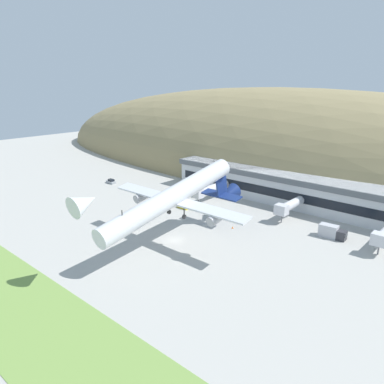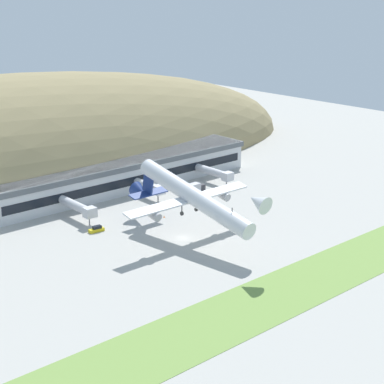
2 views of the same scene
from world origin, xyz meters
TOP-DOWN VIEW (x-y plane):
  - ground_plane at (0.00, 0.00)m, footprint 406.56×406.56m
  - grass_strip_foreground at (0.00, -39.64)m, footprint 365.90×17.79m
  - hill_backdrop at (-21.71, 90.40)m, footprint 303.15×88.03m
  - terminal_building at (14.06, 48.69)m, footprint 99.50×17.88m
  - jetway_0 at (-13.68, 30.98)m, footprint 3.38×16.93m
  - jetway_1 at (14.31, 32.93)m, footprint 3.38×13.24m
  - cargo_airplane at (1.55, -1.76)m, footprint 41.01×52.73m
  - service_car_0 at (-15.05, 19.57)m, footprint 4.50×2.03m
  - service_car_1 at (-56.70, 22.71)m, footprint 4.53×2.19m
  - fuel_truck at (29.21, 27.97)m, footprint 6.94×2.95m
  - traffic_cone_0 at (6.44, 16.20)m, footprint 0.52×0.52m

SIDE VIEW (x-z plane):
  - ground_plane at x=0.00m, z-range 0.00..0.00m
  - hill_backdrop at x=-21.71m, z-range -36.04..36.04m
  - grass_strip_foreground at x=0.00m, z-range 0.00..0.08m
  - traffic_cone_0 at x=6.44m, z-range -0.01..0.57m
  - service_car_1 at x=-56.70m, z-range -0.15..1.54m
  - service_car_0 at x=-15.05m, z-range -0.15..1.55m
  - fuel_truck at x=29.21m, z-range -0.11..3.17m
  - jetway_1 at x=14.31m, z-range 1.28..6.71m
  - jetway_0 at x=-13.68m, z-range 1.28..6.71m
  - terminal_building at x=14.06m, z-range 0.67..10.67m
  - cargo_airplane at x=1.55m, z-range 4.70..19.25m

